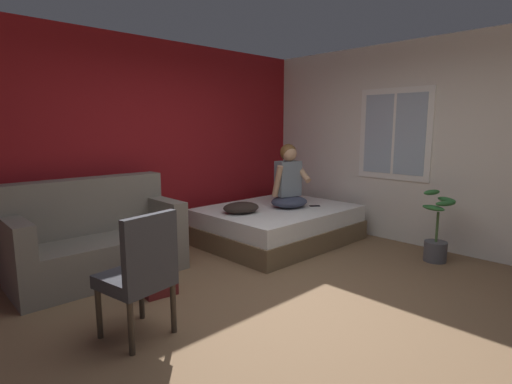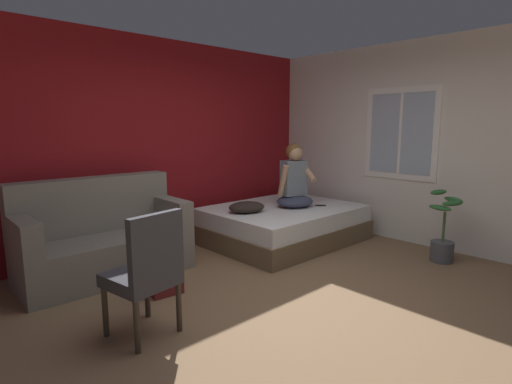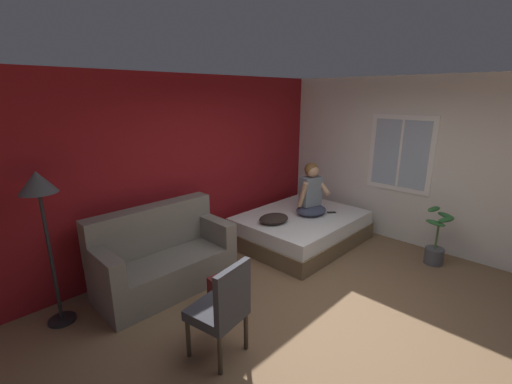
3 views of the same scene
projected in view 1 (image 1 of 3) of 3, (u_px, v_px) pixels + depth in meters
name	position (u px, v px, depth m)	size (l,w,h in m)	color
ground_plane	(286.00, 305.00, 3.60)	(40.00, 40.00, 0.00)	brown
wall_back_accent	(142.00, 145.00, 5.18)	(10.29, 0.16, 2.70)	maroon
wall_side_with_window	(425.00, 145.00, 5.25)	(0.19, 6.31, 2.70)	silver
bed	(278.00, 224.00, 5.58)	(2.05, 1.60, 0.48)	brown
couch	(96.00, 240.00, 4.25)	(1.72, 0.85, 1.04)	slate
side_chair	(140.00, 271.00, 2.96)	(0.53, 0.53, 0.98)	#382D23
person_seated	(289.00, 182.00, 5.49)	(0.62, 0.56, 0.88)	#383D51
backpack	(159.00, 275.00, 3.79)	(0.32, 0.26, 0.46)	maroon
throw_pillow	(241.00, 208.00, 5.17)	(0.48, 0.36, 0.14)	#2D231E
cell_phone	(315.00, 206.00, 5.62)	(0.07, 0.14, 0.01)	black
potted_plant	(436.00, 237.00, 4.72)	(0.39, 0.37, 0.85)	#4C4C51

